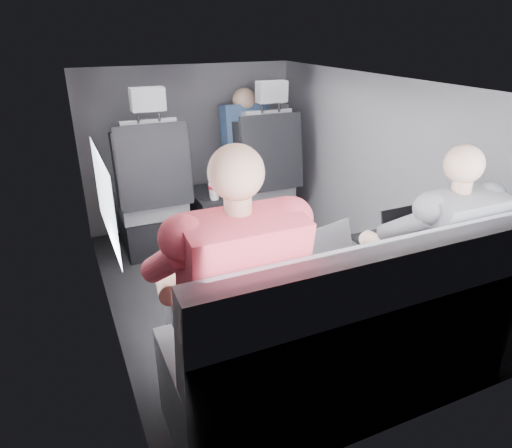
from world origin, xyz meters
name	(u,v)px	position (x,y,z in m)	size (l,w,h in m)	color
floor	(252,290)	(0.00, 0.00, 0.00)	(2.60, 2.60, 0.00)	black
ceiling	(251,81)	(0.00, 0.00, 1.35)	(2.60, 2.60, 0.00)	#B2B2AD
panel_left	(99,219)	(-0.90, 0.00, 0.68)	(0.02, 2.60, 1.35)	#56565B
panel_right	(371,177)	(0.90, 0.00, 0.68)	(0.02, 2.60, 1.35)	#56565B
panel_front	(190,148)	(0.00, 1.30, 0.68)	(1.80, 0.02, 1.35)	#56565B
panel_back	(391,304)	(0.00, -1.30, 0.68)	(1.80, 0.02, 1.35)	#56565B
side_window	(104,197)	(-0.88, -0.30, 0.90)	(0.02, 0.75, 0.42)	white
seatbelt	(270,144)	(0.45, 0.67, 0.80)	(0.05, 0.01, 0.65)	black
front_seat_left	(153,203)	(-0.45, 0.84, 0.40)	(0.52, 0.58, 1.26)	black
front_seat_right	(261,187)	(0.45, 0.84, 0.40)	(0.52, 0.58, 1.26)	black
center_console	(209,216)	(0.00, 0.88, 0.20)	(0.24, 0.48, 0.41)	black
rear_bench	(346,346)	(0.00, -1.06, 0.31)	(1.60, 0.57, 0.92)	slate
soda_cup	(214,191)	(0.01, 0.74, 0.47)	(0.09, 0.09, 0.28)	white
water_bottle	(215,186)	(0.05, 0.82, 0.48)	(0.06, 0.06, 0.17)	#9EB9D6
laptop_white	(215,280)	(-0.52, -0.79, 0.63)	(0.32, 0.32, 0.22)	silver
laptop_silver	(315,257)	(-0.02, -0.79, 0.63)	(0.38, 0.37, 0.24)	#A8A8AD
laptop_black	(396,236)	(0.48, -0.75, 0.63)	(0.34, 0.31, 0.24)	black
passenger_rear_left	(229,296)	(-0.52, -0.97, 0.65)	(0.54, 0.66, 1.29)	#323237
passenger_rear_right	(429,256)	(0.51, -0.97, 0.61)	(0.47, 0.60, 1.18)	navy
passenger_front_right	(245,140)	(0.42, 1.10, 0.74)	(0.38, 0.38, 0.74)	navy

